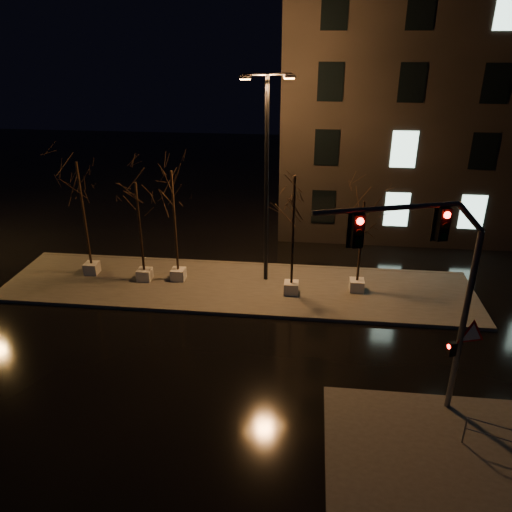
# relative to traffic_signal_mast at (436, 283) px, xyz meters

# --- Properties ---
(ground) EXTENTS (90.00, 90.00, 0.00)m
(ground) POSITION_rel_traffic_signal_mast_xyz_m (-6.84, 1.84, -4.69)
(ground) COLOR black
(ground) RESTS_ON ground
(median) EXTENTS (22.00, 5.00, 0.15)m
(median) POSITION_rel_traffic_signal_mast_xyz_m (-6.84, 7.84, -4.61)
(median) COLOR #41403A
(median) RESTS_ON ground
(sidewalk_corner) EXTENTS (7.00, 5.00, 0.15)m
(sidewalk_corner) POSITION_rel_traffic_signal_mast_xyz_m (0.66, -1.66, -4.61)
(sidewalk_corner) COLOR #41403A
(sidewalk_corner) RESTS_ON ground
(building) EXTENTS (25.00, 12.00, 15.00)m
(building) POSITION_rel_traffic_signal_mast_xyz_m (7.16, 19.84, 2.81)
(building) COLOR black
(building) RESTS_ON ground
(tree_0) EXTENTS (1.80, 1.80, 5.75)m
(tree_0) POSITION_rel_traffic_signal_mast_xyz_m (-14.18, 8.32, -0.18)
(tree_0) COLOR beige
(tree_0) RESTS_ON median
(tree_1) EXTENTS (1.80, 1.80, 4.96)m
(tree_1) POSITION_rel_traffic_signal_mast_xyz_m (-11.36, 7.92, -0.77)
(tree_1) COLOR beige
(tree_1) RESTS_ON median
(tree_2) EXTENTS (1.80, 1.80, 5.50)m
(tree_2) POSITION_rel_traffic_signal_mast_xyz_m (-9.75, 8.13, -0.37)
(tree_2) COLOR beige
(tree_2) RESTS_ON median
(tree_3) EXTENTS (1.80, 1.80, 5.66)m
(tree_3) POSITION_rel_traffic_signal_mast_xyz_m (-4.27, 7.35, -0.24)
(tree_3) COLOR beige
(tree_3) RESTS_ON median
(tree_4) EXTENTS (1.80, 1.80, 4.43)m
(tree_4) POSITION_rel_traffic_signal_mast_xyz_m (-1.28, 7.94, -1.17)
(tree_4) COLOR beige
(tree_4) RESTS_ON median
(traffic_signal_mast) EXTENTS (5.43, 1.75, 6.91)m
(traffic_signal_mast) POSITION_rel_traffic_signal_mast_xyz_m (0.00, 0.00, 0.00)
(traffic_signal_mast) COLOR #5A5C62
(traffic_signal_mast) RESTS_ON sidewalk_corner
(streetlight_main) EXTENTS (2.30, 1.02, 9.41)m
(streetlight_main) POSITION_rel_traffic_signal_mast_xyz_m (-5.57, 8.66, 0.89)
(streetlight_main) COLOR black
(streetlight_main) RESTS_ON median
(guard_rail_a) EXTENTS (2.11, 0.76, 0.96)m
(guard_rail_a) POSITION_rel_traffic_signal_mast_xyz_m (2.16, -1.59, -3.91)
(guard_rail_a) COLOR #5A5C62
(guard_rail_a) RESTS_ON sidewalk_corner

